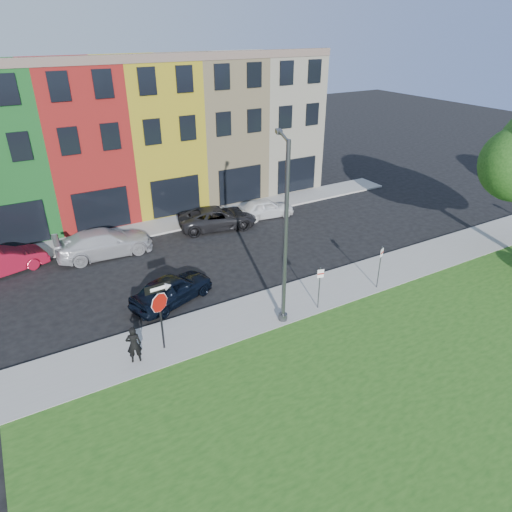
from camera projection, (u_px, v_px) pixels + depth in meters
ground at (316, 341)px, 19.48m from camera, size 120.00×120.00×0.00m
sidewalk_near at (312, 295)px, 22.66m from camera, size 40.00×3.00×0.12m
sidewalk_far at (141, 230)px, 29.69m from camera, size 40.00×2.40×0.12m
rowhouse_block at (113, 135)px, 32.43m from camera, size 30.00×10.12×10.00m
stop_sign at (159, 304)px, 17.90m from camera, size 1.05×0.11×3.05m
man at (134, 345)px, 17.80m from camera, size 0.76×0.64×1.62m
sedan_near at (172, 289)px, 21.90m from camera, size 4.42×5.33×1.44m
parked_car_red at (3, 261)px, 24.43m from camera, size 3.69×5.14×1.45m
parked_car_silver at (105, 243)px, 26.36m from camera, size 2.66×5.59×1.57m
parked_car_dark at (218, 218)px, 29.91m from camera, size 4.40×6.04×1.42m
parked_car_white at (265, 208)px, 31.58m from camera, size 2.65×4.37×1.34m
street_lamp at (285, 235)px, 19.01m from camera, size 1.23×2.44×8.13m
parking_sign_a at (320, 283)px, 20.94m from camera, size 0.31×0.12×2.15m
parking_sign_b at (380, 262)px, 22.56m from camera, size 0.30×0.17×2.31m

